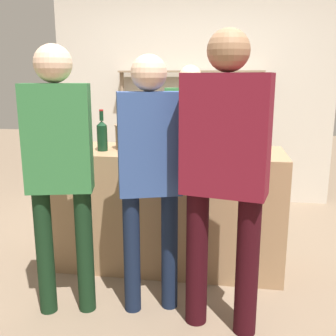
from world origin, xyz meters
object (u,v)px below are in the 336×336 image
Objects in this scene: counter_bottle_1 at (185,134)px; customer_left at (59,160)px; counter_bottle_3 at (213,134)px; ice_bucket at (129,137)px; counter_bottle_2 at (212,132)px; customer_center at (150,165)px; cork_jar at (251,142)px; customer_right at (225,164)px; server_behind_counter at (189,137)px; counter_bottle_0 at (186,130)px; wine_glass at (171,132)px; counter_bottle_4 at (102,135)px.

counter_bottle_1 is 1.00m from customer_left.
counter_bottle_3 is 0.68m from ice_bucket.
counter_bottle_2 is 0.21× the size of customer_center.
cork_jar is 0.88m from customer_right.
cork_jar is at bearing -0.00° from customer_right.
cork_jar is 0.96m from server_behind_counter.
counter_bottle_3 is at bearing -41.65° from counter_bottle_0.
customer_right is at bearing 9.63° from server_behind_counter.
server_behind_counter is 1.51m from customer_center.
counter_bottle_1 is 0.21× the size of customer_left.
wine_glass is at bearing -12.05° from server_behind_counter.
wine_glass is at bearing 33.84° from ice_bucket.
counter_bottle_0 is 0.89m from customer_center.
customer_center is (-0.37, -0.67, -0.11)m from counter_bottle_3.
customer_right reaches higher than counter_bottle_1.
ice_bucket is 0.91m from server_behind_counter.
counter_bottle_3 reaches higher than counter_bottle_4.
server_behind_counter is at bearing 24.93° from customer_right.
cork_jar is at bearing -68.46° from customer_left.
counter_bottle_1 is 0.20× the size of customer_right.
customer_center reaches higher than server_behind_counter.
wine_glass is at bearing 167.05° from counter_bottle_2.
customer_left is at bearing -133.96° from counter_bottle_2.
ice_bucket is (-0.44, -0.18, -0.04)m from counter_bottle_0.
counter_bottle_0 reaches higher than ice_bucket.
customer_center reaches higher than counter_bottle_4.
customer_right is (0.46, -1.04, -0.04)m from wine_glass.
cork_jar is (0.52, -0.15, -0.06)m from counter_bottle_0.
counter_bottle_0 is 0.20× the size of customer_right.
counter_bottle_0 is 0.99× the size of counter_bottle_3.
server_behind_counter is at bearing 125.45° from cork_jar.
cork_jar is at bearing 1.71° from ice_bucket.
customer_left is (-0.92, -0.78, -0.08)m from counter_bottle_3.
counter_bottle_0 is 0.65m from server_behind_counter.
counter_bottle_0 is at bearing 167.56° from counter_bottle_2.
customer_center is 0.49m from customer_right.
counter_bottle_1 is 0.65m from counter_bottle_4.
server_behind_counter reaches higher than counter_bottle_4.
counter_bottle_3 reaches higher than cork_jar.
wine_glass is 0.09× the size of customer_left.
customer_left is (-0.90, -0.94, -0.07)m from counter_bottle_2.
customer_center is (-0.13, -0.88, -0.11)m from counter_bottle_0.
server_behind_counter is at bearing 92.90° from counter_bottle_0.
customer_left reaches higher than server_behind_counter.
customer_right is (0.11, -0.96, -0.05)m from counter_bottle_2.
counter_bottle_2 is 1.51× the size of ice_bucket.
wine_glass is 1.01× the size of cork_jar.
counter_bottle_4 is (-0.86, -0.08, -0.01)m from counter_bottle_3.
counter_bottle_1 reaches higher than ice_bucket.
customer_right is (0.31, -0.73, -0.06)m from counter_bottle_1.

